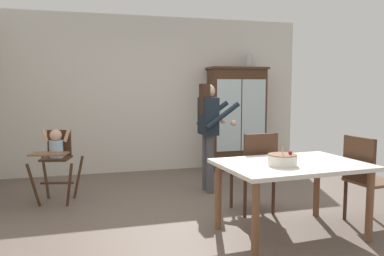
{
  "coord_description": "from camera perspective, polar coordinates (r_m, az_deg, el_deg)",
  "views": [
    {
      "loc": [
        -1.32,
        -4.22,
        1.5
      ],
      "look_at": [
        0.1,
        0.7,
        0.95
      ],
      "focal_mm": 36.74,
      "sensor_mm": 36.0,
      "label": 1
    }
  ],
  "objects": [
    {
      "name": "birthday_cake",
      "position": [
        3.87,
        12.98,
        -4.51
      ],
      "size": [
        0.28,
        0.28,
        0.19
      ],
      "color": "white",
      "rests_on": "dining_table"
    },
    {
      "name": "adult_person",
      "position": [
        5.52,
        2.44,
        0.6
      ],
      "size": [
        0.5,
        0.49,
        1.53
      ],
      "rotation": [
        0.0,
        0.0,
        1.59
      ],
      "color": "#47474C",
      "rests_on": "ground_plane"
    },
    {
      "name": "dining_chair_right_end",
      "position": [
        4.64,
        23.84,
        -6.12
      ],
      "size": [
        0.48,
        0.48,
        0.96
      ],
      "rotation": [
        0.0,
        0.0,
        1.67
      ],
      "color": "#422819",
      "rests_on": "ground_plane"
    },
    {
      "name": "high_chair_with_toddler",
      "position": [
        5.33,
        -19.14,
        -3.34
      ],
      "size": [
        0.7,
        0.78,
        0.95
      ],
      "rotation": [
        0.0,
        0.0,
        -0.25
      ],
      "color": "#422819",
      "rests_on": "ground_plane"
    },
    {
      "name": "dining_table",
      "position": [
        4.05,
        14.24,
        -6.19
      ],
      "size": [
        1.47,
        1.07,
        0.74
      ],
      "color": "silver",
      "rests_on": "ground_plane"
    },
    {
      "name": "ceramic_vase",
      "position": [
        7.24,
        8.21,
        9.65
      ],
      "size": [
        0.13,
        0.13,
        0.27
      ],
      "color": "#B2B7B2",
      "rests_on": "china_cabinet"
    },
    {
      "name": "wall_back",
      "position": [
        6.98,
        -5.23,
        4.86
      ],
      "size": [
        5.32,
        0.06,
        2.7
      ],
      "primitive_type": "cube",
      "color": "beige",
      "rests_on": "ground_plane"
    },
    {
      "name": "china_cabinet",
      "position": [
        7.16,
        6.51,
        1.46
      ],
      "size": [
        1.06,
        0.48,
        1.84
      ],
      "color": "#422819",
      "rests_on": "ground_plane"
    },
    {
      "name": "dining_chair_far_side",
      "position": [
        4.66,
        9.33,
        -5.62
      ],
      "size": [
        0.46,
        0.46,
        0.96
      ],
      "rotation": [
        0.0,
        0.0,
        3.2
      ],
      "color": "#422819",
      "rests_on": "ground_plane"
    },
    {
      "name": "ground_plane",
      "position": [
        4.67,
        1.22,
        -12.61
      ],
      "size": [
        6.24,
        6.24,
        0.0
      ],
      "primitive_type": "plane",
      "color": "#66564C"
    }
  ]
}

